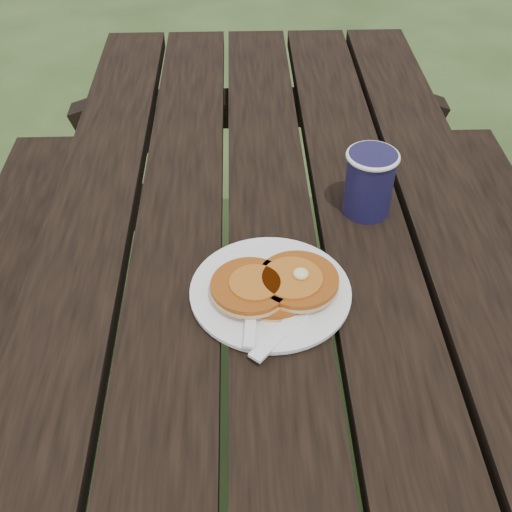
{
  "coord_description": "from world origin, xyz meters",
  "views": [
    {
      "loc": [
        -0.05,
        -0.7,
        1.41
      ],
      "look_at": [
        -0.03,
        -0.02,
        0.8
      ],
      "focal_mm": 45.0,
      "sensor_mm": 36.0,
      "label": 1
    }
  ],
  "objects_px": {
    "picnic_table": "(271,418)",
    "coffee_cup": "(370,180)",
    "plate": "(270,292)",
    "pancake_stack": "(276,285)"
  },
  "relations": [
    {
      "from": "picnic_table",
      "to": "coffee_cup",
      "type": "relative_size",
      "value": 16.07
    },
    {
      "from": "picnic_table",
      "to": "coffee_cup",
      "type": "distance_m",
      "value": 0.5
    },
    {
      "from": "plate",
      "to": "picnic_table",
      "type": "bearing_deg",
      "value": 78.96
    },
    {
      "from": "coffee_cup",
      "to": "plate",
      "type": "bearing_deg",
      "value": -131.11
    },
    {
      "from": "pancake_stack",
      "to": "picnic_table",
      "type": "bearing_deg",
      "value": 87.36
    },
    {
      "from": "picnic_table",
      "to": "plate",
      "type": "relative_size",
      "value": 7.94
    },
    {
      "from": "pancake_stack",
      "to": "coffee_cup",
      "type": "relative_size",
      "value": 1.63
    },
    {
      "from": "pancake_stack",
      "to": "coffee_cup",
      "type": "xyz_separation_m",
      "value": [
        0.16,
        0.2,
        0.04
      ]
    },
    {
      "from": "pancake_stack",
      "to": "coffee_cup",
      "type": "height_order",
      "value": "coffee_cup"
    },
    {
      "from": "pancake_stack",
      "to": "coffee_cup",
      "type": "distance_m",
      "value": 0.26
    }
  ]
}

